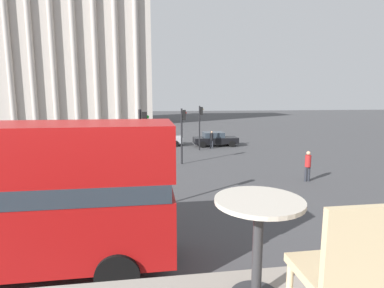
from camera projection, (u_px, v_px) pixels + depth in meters
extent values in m
cylinder|color=black|center=(125.00, 231.00, 9.36)|extent=(1.06, 0.22, 1.06)
cylinder|color=black|center=(118.00, 275.00, 7.01)|extent=(1.06, 0.22, 1.06)
cylinder|color=#2D2D30|center=(257.00, 251.00, 2.05)|extent=(0.07, 0.07, 0.68)
cylinder|color=beige|center=(259.00, 201.00, 2.00)|extent=(0.60, 0.60, 0.03)
cube|color=#D1B789|center=(335.00, 273.00, 1.61)|extent=(0.40, 0.40, 0.05)
cube|color=#D1B789|center=(363.00, 249.00, 1.40)|extent=(0.40, 0.04, 0.42)
cube|color=#BCB2A8|center=(82.00, 53.00, 53.03)|extent=(24.13, 11.58, 24.81)
cylinder|color=#BCB2A8|center=(9.00, 58.00, 45.86)|extent=(0.90, 0.90, 21.09)
cylinder|color=#BCB2A8|center=(31.00, 59.00, 46.31)|extent=(0.90, 0.90, 21.09)
cylinder|color=#BCB2A8|center=(53.00, 59.00, 46.76)|extent=(0.90, 0.90, 21.09)
cylinder|color=#BCB2A8|center=(75.00, 60.00, 47.22)|extent=(0.90, 0.90, 21.09)
cylinder|color=#BCB2A8|center=(96.00, 60.00, 47.67)|extent=(0.90, 0.90, 21.09)
cylinder|color=#BCB2A8|center=(116.00, 60.00, 48.12)|extent=(0.90, 0.90, 21.09)
cylinder|color=#BCB2A8|center=(137.00, 61.00, 48.57)|extent=(0.90, 0.90, 21.09)
cylinder|color=black|center=(141.00, 162.00, 12.05)|extent=(0.12, 0.12, 4.19)
cube|color=black|center=(145.00, 121.00, 11.82)|extent=(0.20, 0.24, 0.70)
sphere|color=green|center=(147.00, 117.00, 11.81)|extent=(0.14, 0.14, 0.14)
cylinder|color=black|center=(182.00, 137.00, 20.84)|extent=(0.12, 0.12, 3.89)
cube|color=black|center=(184.00, 115.00, 20.63)|extent=(0.20, 0.24, 0.70)
sphere|color=red|center=(186.00, 113.00, 20.63)|extent=(0.14, 0.14, 0.14)
cylinder|color=black|center=(199.00, 128.00, 26.26)|extent=(0.12, 0.12, 3.92)
cube|color=black|center=(202.00, 111.00, 26.05)|extent=(0.20, 0.24, 0.70)
sphere|color=gold|center=(203.00, 109.00, 26.04)|extent=(0.14, 0.14, 0.14)
cylinder|color=black|center=(227.00, 141.00, 29.91)|extent=(0.60, 0.18, 0.60)
cylinder|color=black|center=(232.00, 144.00, 28.20)|extent=(0.60, 0.18, 0.60)
cylinder|color=black|center=(200.00, 142.00, 29.51)|extent=(0.60, 0.18, 0.60)
cylinder|color=black|center=(203.00, 145.00, 27.80)|extent=(0.60, 0.18, 0.60)
cube|color=black|center=(215.00, 140.00, 28.81)|extent=(4.20, 1.75, 0.55)
cube|color=#2D3842|center=(213.00, 135.00, 28.70)|extent=(1.89, 1.61, 0.50)
cylinder|color=black|center=(174.00, 141.00, 30.06)|extent=(0.60, 0.18, 0.60)
cylinder|color=black|center=(176.00, 144.00, 28.35)|extent=(0.60, 0.18, 0.60)
cylinder|color=black|center=(146.00, 142.00, 29.67)|extent=(0.60, 0.18, 0.60)
cylinder|color=black|center=(146.00, 144.00, 27.96)|extent=(0.60, 0.18, 0.60)
cube|color=#B2B5BA|center=(160.00, 140.00, 28.97)|extent=(4.20, 1.75, 0.55)
cube|color=#2D3842|center=(158.00, 134.00, 28.86)|extent=(1.89, 1.61, 0.50)
cylinder|color=#282B33|center=(211.00, 144.00, 27.41)|extent=(0.14, 0.14, 0.78)
cylinder|color=#282B33|center=(212.00, 144.00, 27.44)|extent=(0.14, 0.14, 0.78)
cylinder|color=black|center=(212.00, 137.00, 27.32)|extent=(0.32, 0.32, 0.62)
sphere|color=tan|center=(212.00, 132.00, 27.25)|extent=(0.21, 0.21, 0.21)
cylinder|color=#282B33|center=(306.00, 174.00, 16.69)|extent=(0.14, 0.14, 0.83)
cylinder|color=#282B33|center=(309.00, 174.00, 16.72)|extent=(0.14, 0.14, 0.83)
cylinder|color=#B22323|center=(308.00, 161.00, 16.59)|extent=(0.32, 0.32, 0.66)
sphere|color=tan|center=(309.00, 153.00, 16.52)|extent=(0.22, 0.22, 0.22)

